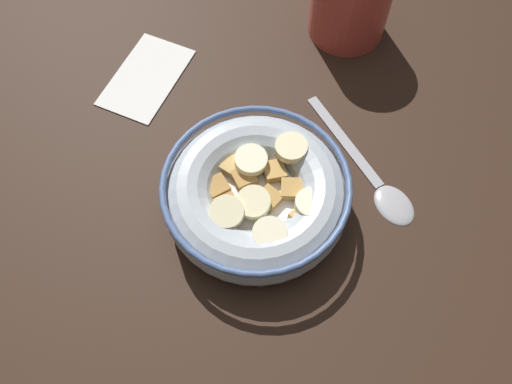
% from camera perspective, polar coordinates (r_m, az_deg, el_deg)
% --- Properties ---
extents(ground_plane, '(0.96, 0.96, 0.02)m').
position_cam_1_polar(ground_plane, '(0.50, -0.00, -2.11)').
color(ground_plane, '#332116').
extents(cereal_bowl, '(0.17, 0.17, 0.05)m').
position_cam_1_polar(cereal_bowl, '(0.47, 0.04, -0.26)').
color(cereal_bowl, '#B2BCC6').
rests_on(cereal_bowl, ground_plane).
extents(spoon, '(0.14, 0.12, 0.01)m').
position_cam_1_polar(spoon, '(0.51, 13.20, 0.67)').
color(spoon, '#A5A5AD').
rests_on(spoon, ground_plane).
extents(folded_napkin, '(0.12, 0.09, 0.00)m').
position_cam_1_polar(folded_napkin, '(0.58, -11.68, 12.00)').
color(folded_napkin, white).
rests_on(folded_napkin, ground_plane).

